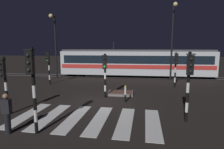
{
  "coord_description": "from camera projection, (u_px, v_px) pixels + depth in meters",
  "views": [
    {
      "loc": [
        2.39,
        -11.6,
        3.58
      ],
      "look_at": [
        0.54,
        2.97,
        1.4
      ],
      "focal_mm": 30.07,
      "sensor_mm": 36.0,
      "label": 1
    }
  ],
  "objects": [
    {
      "name": "ground_plane",
      "position": [
        98.0,
        102.0,
        12.21
      ],
      "size": [
        120.0,
        120.0,
        0.0
      ],
      "primitive_type": "plane",
      "color": "black"
    },
    {
      "name": "rail_near",
      "position": [
        115.0,
        77.0,
        22.01
      ],
      "size": [
        80.0,
        0.12,
        0.03
      ],
      "primitive_type": "cube",
      "color": "#59595E",
      "rests_on": "ground"
    },
    {
      "name": "rail_far",
      "position": [
        116.0,
        76.0,
        23.42
      ],
      "size": [
        80.0,
        0.12,
        0.03
      ],
      "primitive_type": "cube",
      "color": "#59595E",
      "rests_on": "ground"
    },
    {
      "name": "crosswalk_zebra",
      "position": [
        87.0,
        119.0,
        9.38
      ],
      "size": [
        7.35,
        4.06,
        0.02
      ],
      "color": "silver",
      "rests_on": "ground"
    },
    {
      "name": "traffic_island",
      "position": [
        121.0,
        93.0,
        14.26
      ],
      "size": [
        1.89,
        1.46,
        0.18
      ],
      "color": "slate",
      "rests_on": "ground"
    },
    {
      "name": "traffic_light_kerb_mid_left",
      "position": [
        32.0,
        78.0,
        7.38
      ],
      "size": [
        0.36,
        0.42,
        3.58
      ],
      "color": "black",
      "rests_on": "ground"
    },
    {
      "name": "traffic_light_corner_near_right",
      "position": [
        189.0,
        77.0,
        8.63
      ],
      "size": [
        0.36,
        0.42,
        3.36
      ],
      "color": "black",
      "rests_on": "ground"
    },
    {
      "name": "traffic_light_corner_near_left",
      "position": [
        4.0,
        77.0,
        9.57
      ],
      "size": [
        0.36,
        0.42,
        3.08
      ],
      "color": "black",
      "rests_on": "ground"
    },
    {
      "name": "traffic_light_corner_far_left",
      "position": [
        48.0,
        63.0,
        17.67
      ],
      "size": [
        0.36,
        0.42,
        3.18
      ],
      "color": "black",
      "rests_on": "ground"
    },
    {
      "name": "traffic_light_median_centre",
      "position": [
        105.0,
        69.0,
        12.99
      ],
      "size": [
        0.36,
        0.42,
        3.11
      ],
      "color": "black",
      "rests_on": "ground"
    },
    {
      "name": "traffic_light_corner_far_right",
      "position": [
        176.0,
        65.0,
        16.31
      ],
      "size": [
        0.36,
        0.42,
        3.1
      ],
      "color": "black",
      "rests_on": "ground"
    },
    {
      "name": "street_lamp_trackside_left",
      "position": [
        54.0,
        39.0,
        20.94
      ],
      "size": [
        0.44,
        1.21,
        7.06
      ],
      "color": "black",
      "rests_on": "ground"
    },
    {
      "name": "street_lamp_trackside_right",
      "position": [
        173.0,
        33.0,
        19.5
      ],
      "size": [
        0.44,
        1.21,
        7.94
      ],
      "color": "black",
      "rests_on": "ground"
    },
    {
      "name": "tram",
      "position": [
        136.0,
        62.0,
        22.16
      ],
      "size": [
        17.72,
        2.58,
        4.15
      ],
      "color": "silver",
      "rests_on": "ground"
    },
    {
      "name": "pedestrian_waiting_at_kerb",
      "position": [
        7.0,
        113.0,
        7.68
      ],
      "size": [
        0.36,
        0.24,
        1.71
      ],
      "color": "black",
      "rests_on": "ground"
    },
    {
      "name": "bollard_island_edge",
      "position": [
        125.0,
        94.0,
        12.15
      ],
      "size": [
        0.12,
        0.12,
        1.11
      ],
      "color": "black",
      "rests_on": "ground"
    }
  ]
}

